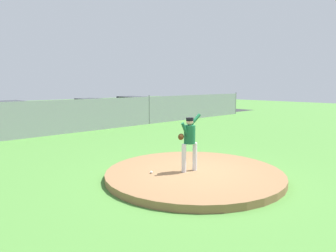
{
  "coord_description": "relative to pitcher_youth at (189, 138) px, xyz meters",
  "views": [
    {
      "loc": [
        -6.44,
        -5.62,
        2.66
      ],
      "look_at": [
        0.44,
        1.54,
        1.3
      ],
      "focal_mm": 32.63,
      "sensor_mm": 36.0,
      "label": 1
    }
  ],
  "objects": [
    {
      "name": "ground_plane",
      "position": [
        0.14,
        5.93,
        -1.15
      ],
      "size": [
        80.0,
        80.0,
        0.0
      ],
      "primitive_type": "plane",
      "color": "#4C8438"
    },
    {
      "name": "parked_car_silver",
      "position": [
        9.02,
        14.4,
        -0.34
      ],
      "size": [
        2.01,
        4.69,
        1.67
      ],
      "color": "#B7BABF",
      "rests_on": "ground_plane"
    },
    {
      "name": "baseball",
      "position": [
        -0.92,
        0.58,
        -0.92
      ],
      "size": [
        0.07,
        0.07,
        0.07
      ],
      "primitive_type": "sphere",
      "color": "white",
      "rests_on": "pitchers_mound"
    },
    {
      "name": "pitchers_mound",
      "position": [
        0.14,
        -0.07,
        -1.05
      ],
      "size": [
        5.07,
        5.07,
        0.19
      ],
      "primitive_type": "cylinder",
      "color": "olive",
      "rests_on": "ground_plane"
    },
    {
      "name": "pitcher_youth",
      "position": [
        0.0,
        0.0,
        0.0
      ],
      "size": [
        0.81,
        0.32,
        1.64
      ],
      "color": "silver",
      "rests_on": "pitchers_mound"
    },
    {
      "name": "parked_car_white",
      "position": [
        5.58,
        14.93,
        -0.38
      ],
      "size": [
        2.04,
        4.6,
        1.59
      ],
      "color": "silver",
      "rests_on": "ground_plane"
    },
    {
      "name": "parked_car_burgundy",
      "position": [
        -0.3,
        14.88,
        -0.38
      ],
      "size": [
        1.91,
        4.09,
        1.63
      ],
      "color": "maroon",
      "rests_on": "ground_plane"
    },
    {
      "name": "chainlink_fence",
      "position": [
        0.14,
        9.93,
        -0.23
      ],
      "size": [
        34.12,
        0.07,
        1.94
      ],
      "color": "gray",
      "rests_on": "ground_plane"
    },
    {
      "name": "asphalt_strip",
      "position": [
        0.14,
        14.43,
        -1.15
      ],
      "size": [
        44.0,
        7.0,
        0.01
      ],
      "primitive_type": "cube",
      "color": "#2B2B2D",
      "rests_on": "ground_plane"
    },
    {
      "name": "traffic_cone_orange",
      "position": [
        3.73,
        15.78,
        -0.89
      ],
      "size": [
        0.4,
        0.4,
        0.55
      ],
      "color": "orange",
      "rests_on": "asphalt_strip"
    }
  ]
}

